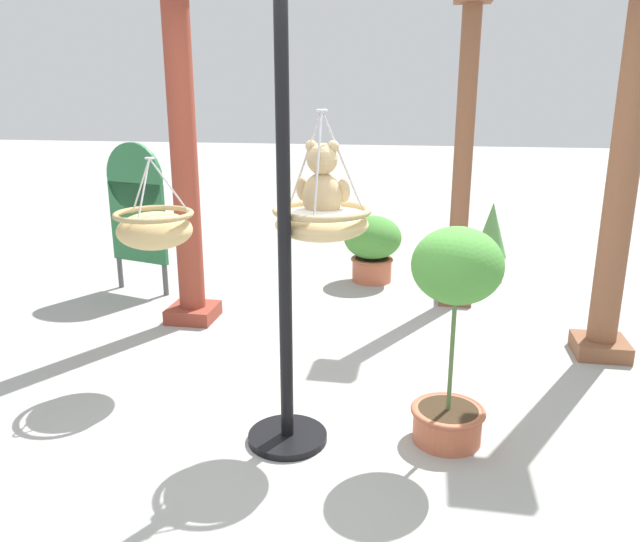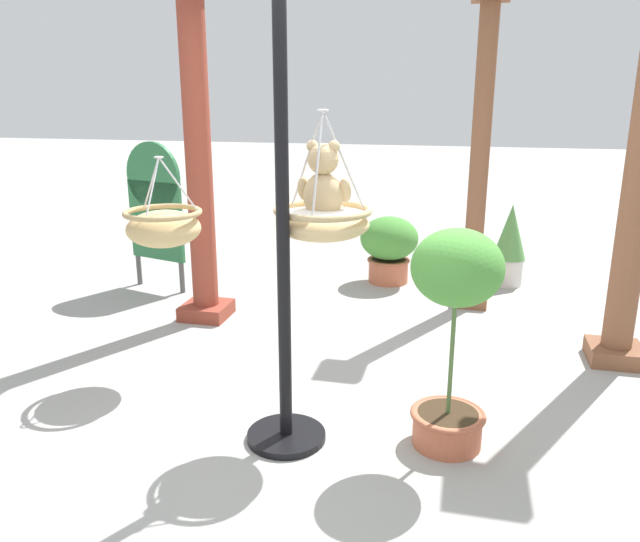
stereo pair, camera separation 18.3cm
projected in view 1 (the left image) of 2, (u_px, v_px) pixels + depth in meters
The scene contains 12 objects.
ground_plane at pixel (319, 432), 3.56m from camera, with size 40.00×40.00×0.00m, color #9E9E99.
display_pole_central at pixel (286, 308), 3.27m from camera, with size 0.44×0.44×2.50m.
hanging_basket_with_teddy at pixel (322, 221), 3.36m from camera, with size 0.53×0.53×0.69m.
teddy_bear at pixel (322, 186), 3.33m from camera, with size 0.30×0.26×0.43m.
hanging_basket_left_high at pixel (155, 228), 4.05m from camera, with size 0.51×0.51×0.59m.
greenhouse_pillar_left at pixel (184, 156), 4.95m from camera, with size 0.41×0.41×2.87m.
greenhouse_pillar_right at pixel (463, 162), 5.41m from camera, with size 0.31×0.31×2.67m.
greenhouse_pillar_far_back at pixel (624, 167), 4.24m from camera, with size 0.39×0.39×2.87m.
potted_plant_flowering_red at pixel (372, 245), 6.31m from camera, with size 0.58×0.58×0.68m.
potted_plant_tall_leafy at pixel (454, 312), 3.27m from camera, with size 0.47×0.47×1.22m.
potted_plant_bushy_green at pixel (491, 242), 6.28m from camera, with size 0.33×0.33×0.82m.
display_sign_board at pixel (137, 205), 5.85m from camera, with size 0.63×0.22×1.43m.
Camera 1 is at (0.55, -3.12, 1.88)m, focal length 34.94 mm.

